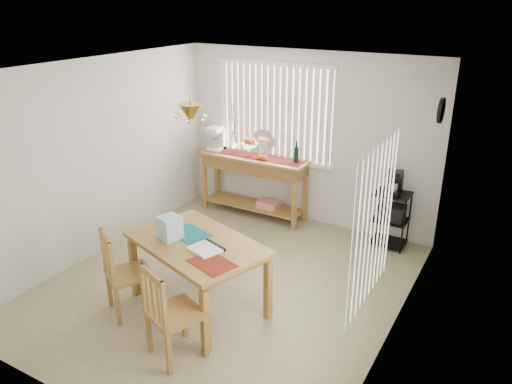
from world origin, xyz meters
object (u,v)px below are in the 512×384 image
Objects in this scene: dining_table at (197,249)px; cart_items at (395,182)px; sideboard at (254,171)px; chair_left at (125,274)px; wire_cart at (391,214)px; chair_right at (171,314)px.

cart_items is at bearing 60.09° from dining_table.
sideboard is 3.02m from chair_left.
cart_items is (-0.00, 0.01, 0.47)m from wire_cart.
sideboard is 2.20m from cart_items.
wire_cart is at bearing 0.39° from sideboard.
chair_right is at bearing -109.10° from cart_items.
chair_left reaches higher than dining_table.
cart_items reaches higher than dining_table.
chair_right reaches higher than chair_left.
chair_right reaches higher than wire_cart.
sideboard is at bearing 106.20° from dining_table.
sideboard is 1.00× the size of dining_table.
cart_items is at bearing 0.61° from sideboard.
wire_cart is 0.47m from cart_items.
cart_items reaches higher than sideboard.
cart_items is 3.59m from chair_right.
dining_table is (-1.46, -2.53, -0.23)m from cart_items.
dining_table is at bearing 109.19° from chair_right.
dining_table is 1.77× the size of chair_left.
sideboard is 1.77× the size of chair_left.
chair_right is at bearing -109.15° from wire_cart.
chair_right reaches higher than dining_table.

